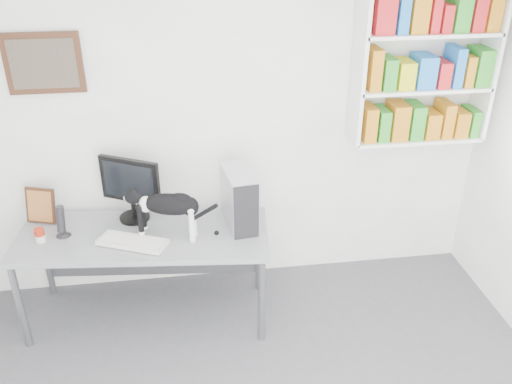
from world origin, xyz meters
TOP-DOWN VIEW (x-y plane):
  - room at (0.00, 0.00)m, footprint 4.01×4.01m
  - bookshelf at (1.40, 1.85)m, footprint 1.03×0.28m
  - wall_art at (-1.30, 1.97)m, footprint 0.52×0.04m
  - desk at (-0.73, 1.53)m, footprint 1.87×0.89m
  - monitor at (-0.79, 1.75)m, footprint 0.53×0.42m
  - keyboard at (-0.79, 1.40)m, footprint 0.52×0.36m
  - pc_tower at (-0.01, 1.57)m, footprint 0.24×0.45m
  - speaker at (-1.29, 1.58)m, footprint 0.14×0.14m
  - leaning_print at (-1.47, 1.81)m, footprint 0.24×0.15m
  - soup_can at (-1.43, 1.52)m, footprint 0.08×0.08m
  - cat at (-0.52, 1.45)m, footprint 0.61×0.30m

SIDE VIEW (x-z plane):
  - desk at x=-0.73m, z-range 0.00..0.75m
  - keyboard at x=-0.79m, z-range 0.75..0.79m
  - soup_can at x=-1.43m, z-range 0.75..0.85m
  - speaker at x=-1.29m, z-range 0.75..1.00m
  - leaning_print at x=-1.47m, z-range 0.75..1.03m
  - cat at x=-0.52m, z-range 0.75..1.12m
  - pc_tower at x=-0.01m, z-range 0.75..1.18m
  - monitor at x=-0.79m, z-range 0.75..1.26m
  - room at x=0.00m, z-range 0.00..2.70m
  - bookshelf at x=1.40m, z-range 1.23..2.47m
  - wall_art at x=-1.30m, z-range 1.69..2.11m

